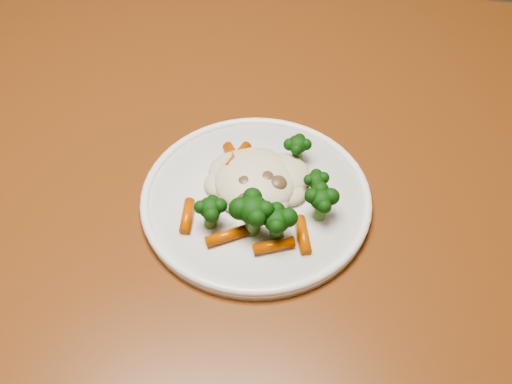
{
  "coord_description": "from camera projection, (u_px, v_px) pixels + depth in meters",
  "views": [
    {
      "loc": [
        0.42,
        -0.55,
        1.3
      ],
      "look_at": [
        0.42,
        -0.08,
        0.77
      ],
      "focal_mm": 45.0,
      "sensor_mm": 36.0,
      "label": 1
    }
  ],
  "objects": [
    {
      "name": "plate",
      "position": [
        256.0,
        200.0,
        0.72
      ],
      "size": [
        0.26,
        0.26,
        0.01
      ],
      "primitive_type": "cylinder",
      "color": "white",
      "rests_on": "dining_table"
    },
    {
      "name": "meal",
      "position": [
        263.0,
        189.0,
        0.7
      ],
      "size": [
        0.17,
        0.16,
        0.05
      ],
      "color": "beige",
      "rests_on": "plate"
    },
    {
      "name": "dining_table",
      "position": [
        204.0,
        201.0,
        0.86
      ],
      "size": [
        1.27,
        0.95,
        0.75
      ],
      "rotation": [
        0.0,
        0.0,
        -0.16
      ],
      "color": "brown",
      "rests_on": "ground"
    }
  ]
}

